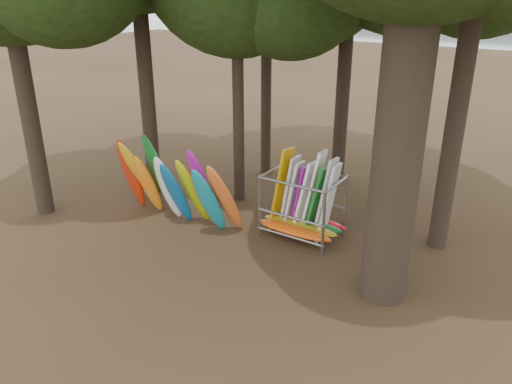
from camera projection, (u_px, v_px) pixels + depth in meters
The scene contains 3 objects.
ground at pixel (221, 248), 15.22m from camera, with size 120.00×120.00×0.00m, color #47331E.
kayak_row at pixel (173, 186), 16.40m from camera, with size 4.77×1.91×3.20m.
storage_rack at pixel (303, 208), 15.61m from camera, with size 2.67×1.55×2.86m.
Camera 1 is at (8.29, -10.60, 7.40)m, focal length 35.00 mm.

